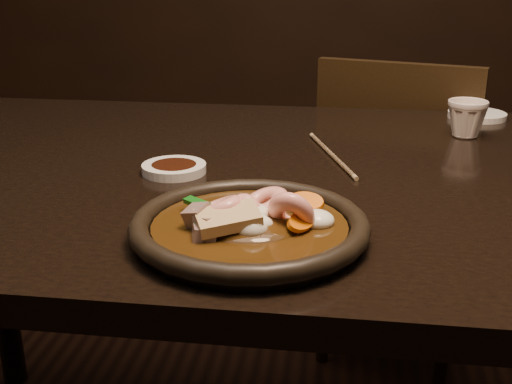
# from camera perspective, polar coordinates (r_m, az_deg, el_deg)

# --- Properties ---
(table) EXTENTS (1.60, 0.90, 0.75)m
(table) POSITION_cam_1_polar(r_m,az_deg,el_deg) (1.06, 0.94, -1.66)
(table) COLOR black
(table) RESTS_ON floor
(chair) EXTENTS (0.49, 0.49, 0.84)m
(chair) POSITION_cam_1_polar(r_m,az_deg,el_deg) (1.71, 12.54, -1.14)
(chair) COLOR black
(chair) RESTS_ON floor
(plate) EXTENTS (0.29, 0.29, 0.03)m
(plate) POSITION_cam_1_polar(r_m,az_deg,el_deg) (0.76, -0.57, -3.16)
(plate) COLOR black
(plate) RESTS_ON table
(stirfry) EXTENTS (0.19, 0.17, 0.07)m
(stirfry) POSITION_cam_1_polar(r_m,az_deg,el_deg) (0.76, -0.42, -2.67)
(stirfry) COLOR #341F09
(stirfry) RESTS_ON plate
(soy_dish) EXTENTS (0.10, 0.10, 0.01)m
(soy_dish) POSITION_cam_1_polar(r_m,az_deg,el_deg) (1.01, -7.30, 2.09)
(soy_dish) COLOR white
(soy_dish) RESTS_ON table
(saucer_right) EXTENTS (0.12, 0.12, 0.01)m
(saucer_right) POSITION_cam_1_polar(r_m,az_deg,el_deg) (1.43, 19.04, 6.48)
(saucer_right) COLOR white
(saucer_right) RESTS_ON table
(tea_cup) EXTENTS (0.09, 0.09, 0.07)m
(tea_cup) POSITION_cam_1_polar(r_m,az_deg,el_deg) (1.26, 18.23, 6.32)
(tea_cup) COLOR silver
(tea_cup) RESTS_ON table
(chopsticks) EXTENTS (0.09, 0.25, 0.01)m
(chopsticks) POSITION_cam_1_polar(r_m,az_deg,el_deg) (1.09, 6.73, 3.33)
(chopsticks) COLOR tan
(chopsticks) RESTS_ON table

